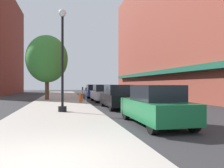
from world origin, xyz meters
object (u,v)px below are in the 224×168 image
Objects in this scene: parking_meter_far at (86,94)px; car_black at (118,97)px; car_green at (155,106)px; car_blue at (93,91)px; tree_near at (47,59)px; car_silver at (102,93)px; lamppost at (62,58)px; fire_hydrant at (80,98)px; parking_meter_near at (83,92)px.

car_black reaches higher than parking_meter_far.
car_blue is at bearing 90.11° from car_green.
tree_near is 1.54× the size of car_silver.
lamppost is at bearing -152.57° from car_black.
fire_hydrant is 0.18× the size of car_black.
car_silver is at bearing -91.59° from car_blue.
car_green reaches higher than parking_meter_near.
parking_meter_far is at bearing -102.40° from car_blue.
parking_meter_far reaches higher than fire_hydrant.
fire_hydrant is at bearing -102.20° from parking_meter_near.
tree_near is at bearing 120.89° from car_black.
fire_hydrant is at bearing 76.51° from lamppost.
car_green and car_black have the same top height.
car_black is 1.00× the size of car_blue.
lamppost reaches higher than car_black.
car_blue is (0.00, 12.73, 0.00)m from car_black.
car_green is (5.35, -15.19, -3.49)m from tree_near.
tree_near is 10.80m from car_black.
parking_meter_far is at bearing -61.20° from tree_near.
car_green and car_silver have the same top height.
parking_meter_near is 0.30× the size of car_blue.
lamppost reaches higher than fire_hydrant.
car_silver is (2.28, 2.04, 0.29)m from fire_hydrant.
car_green is at bearing -77.92° from fire_hydrant.
parking_meter_far is at bearing -117.32° from car_silver.
tree_near is (-3.40, 3.00, 3.35)m from parking_meter_near.
car_silver is (3.76, 8.23, -2.39)m from lamppost.
fire_hydrant is 0.12× the size of tree_near.
parking_meter_far is 3.19m from car_black.
car_black is at bearing -61.35° from fire_hydrant.
fire_hydrant is (1.48, 6.19, -2.68)m from lamppost.
car_black is 12.73m from car_blue.
lamppost is 1.37× the size of car_green.
car_black reaches higher than parking_meter_near.
parking_meter_near and parking_meter_far have the same top height.
lamppost is 5.37m from parking_meter_far.
car_blue is at bearing 90.45° from car_silver.
fire_hydrant is at bearing 102.19° from car_green.
parking_meter_far is 4.19m from car_silver.
car_green is (2.28, -10.66, 0.29)m from fire_hydrant.
car_green reaches higher than fire_hydrant.
car_silver is (1.95, 0.51, -0.14)m from parking_meter_near.
fire_hydrant is 6.65m from tree_near.
parking_meter_far is (0.33, -1.66, 0.43)m from fire_hydrant.
car_silver is (5.35, -2.49, -3.49)m from tree_near.
lamppost is at bearing -81.58° from tree_near.
fire_hydrant is 8.86m from car_blue.
parking_meter_far is 0.20× the size of tree_near.
lamppost reaches higher than car_green.
car_blue is (2.28, 8.55, 0.29)m from fire_hydrant.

